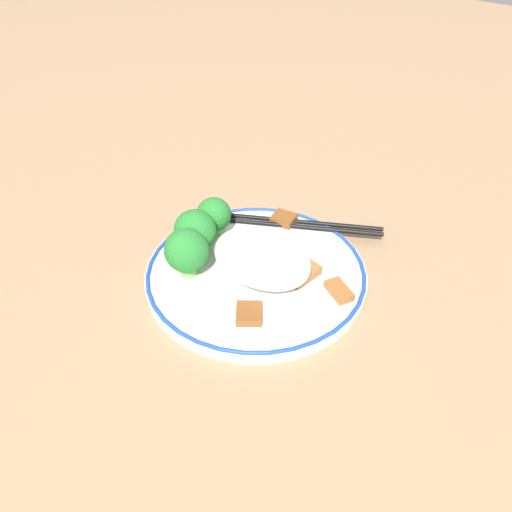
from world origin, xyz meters
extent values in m
plane|color=#9E7A56|center=(0.00, 0.00, 0.00)|extent=(3.00, 3.00, 0.00)
cylinder|color=white|center=(0.00, 0.00, 0.01)|extent=(0.25, 0.25, 0.01)
torus|color=#1E479E|center=(0.00, 0.00, 0.01)|extent=(0.25, 0.25, 0.01)
ellipsoid|color=white|center=(-0.01, 0.00, 0.03)|extent=(0.12, 0.09, 0.04)
cylinder|color=#7FB756|center=(0.08, -0.02, 0.02)|extent=(0.02, 0.02, 0.01)
sphere|color=#267A2D|center=(0.08, -0.02, 0.04)|extent=(0.04, 0.04, 0.04)
cylinder|color=#7FB756|center=(0.07, 0.02, 0.02)|extent=(0.02, 0.02, 0.01)
sphere|color=#267A2D|center=(0.07, 0.02, 0.04)|extent=(0.05, 0.05, 0.05)
cylinder|color=#7FB756|center=(0.05, 0.05, 0.02)|extent=(0.02, 0.02, 0.02)
sphere|color=#267A2D|center=(0.05, 0.05, 0.05)|extent=(0.05, 0.05, 0.05)
cube|color=#995B28|center=(-0.09, -0.03, 0.02)|extent=(0.04, 0.03, 0.01)
cube|color=#9E6633|center=(-0.05, -0.02, 0.02)|extent=(0.03, 0.04, 0.01)
cube|color=brown|center=(-0.04, 0.06, 0.02)|extent=(0.04, 0.04, 0.01)
cube|color=brown|center=(0.03, -0.09, 0.02)|extent=(0.03, 0.03, 0.01)
cube|color=#995B28|center=(0.00, -0.04, 0.02)|extent=(0.04, 0.03, 0.01)
cylinder|color=black|center=(0.02, -0.10, 0.01)|extent=(0.19, 0.12, 0.01)
cylinder|color=black|center=(0.01, -0.09, 0.01)|extent=(0.19, 0.12, 0.01)
camera|label=1|loc=(-0.27, 0.33, 0.38)|focal=35.00mm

